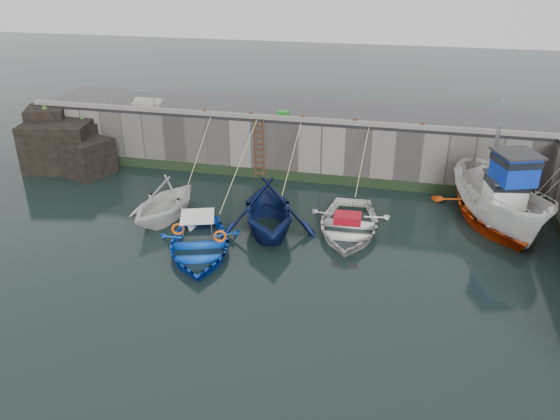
% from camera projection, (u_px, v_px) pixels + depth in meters
% --- Properties ---
extents(ground, '(120.00, 120.00, 0.00)m').
position_uv_depth(ground, '(240.00, 281.00, 19.66)').
color(ground, black).
rests_on(ground, ground).
extents(quay_back, '(30.00, 5.00, 3.00)m').
position_uv_depth(quay_back, '(307.00, 139.00, 30.04)').
color(quay_back, slate).
rests_on(quay_back, ground).
extents(road_back, '(30.00, 5.00, 0.16)m').
position_uv_depth(road_back, '(307.00, 111.00, 29.37)').
color(road_back, black).
rests_on(road_back, quay_back).
extents(kerb_back, '(30.00, 0.30, 0.20)m').
position_uv_depth(kerb_back, '(299.00, 119.00, 27.22)').
color(kerb_back, slate).
rests_on(kerb_back, road_back).
extents(algae_back, '(30.00, 0.08, 0.50)m').
position_uv_depth(algae_back, '(297.00, 177.00, 28.33)').
color(algae_back, black).
rests_on(algae_back, ground).
extents(rock_outcrop, '(5.85, 4.24, 3.41)m').
position_uv_depth(rock_outcrop, '(64.00, 145.00, 29.90)').
color(rock_outcrop, black).
rests_on(rock_outcrop, ground).
extents(ladder, '(0.51, 0.08, 3.20)m').
position_uv_depth(ladder, '(259.00, 149.00, 28.15)').
color(ladder, '#3F1E0F').
rests_on(ladder, ground).
extents(boat_near_white, '(4.41, 4.89, 2.28)m').
position_uv_depth(boat_near_white, '(166.00, 219.00, 24.36)').
color(boat_near_white, silver).
rests_on(boat_near_white, ground).
extents(boat_near_white_rope, '(0.04, 4.21, 3.10)m').
position_uv_depth(boat_near_white_rope, '(200.00, 184.00, 28.02)').
color(boat_near_white_rope, tan).
rests_on(boat_near_white_rope, ground).
extents(boat_near_blue, '(5.06, 5.94, 1.04)m').
position_uv_depth(boat_near_blue, '(199.00, 252.00, 21.62)').
color(boat_near_blue, blue).
rests_on(boat_near_blue, ground).
extents(boat_near_blue_rope, '(0.04, 6.36, 3.10)m').
position_uv_depth(boat_near_blue_rope, '(240.00, 199.00, 26.38)').
color(boat_near_blue_rope, tan).
rests_on(boat_near_blue_rope, ground).
extents(boat_near_blacktrim, '(5.75, 6.18, 2.65)m').
position_uv_depth(boat_near_blacktrim, '(268.00, 231.00, 23.25)').
color(boat_near_blacktrim, '#0A1643').
rests_on(boat_near_blacktrim, ground).
extents(boat_near_blacktrim_rope, '(0.04, 4.30, 3.10)m').
position_uv_depth(boat_near_blacktrim_rope, '(290.00, 193.00, 26.96)').
color(boat_near_blacktrim_rope, tan).
rests_on(boat_near_blacktrim_rope, ground).
extents(boat_near_navy, '(4.03, 5.47, 1.10)m').
position_uv_depth(boat_near_navy, '(348.00, 231.00, 23.29)').
color(boat_near_navy, white).
rests_on(boat_near_navy, ground).
extents(boat_near_navy_rope, '(0.04, 3.66, 3.10)m').
position_uv_depth(boat_near_navy_rope, '(358.00, 196.00, 26.63)').
color(boat_near_navy_rope, tan).
rests_on(boat_near_navy_rope, ground).
extents(boat_far_white, '(4.76, 7.21, 5.61)m').
position_uv_depth(boat_far_white, '(500.00, 203.00, 23.28)').
color(boat_far_white, white).
rests_on(boat_far_white, ground).
extents(boat_far_orange, '(6.09, 7.63, 4.41)m').
position_uv_depth(boat_far_orange, '(496.00, 211.00, 24.04)').
color(boat_far_orange, '#FF4B0D').
rests_on(boat_far_orange, ground).
extents(fish_crate, '(0.62, 0.51, 0.29)m').
position_uv_depth(fish_crate, '(283.00, 114.00, 27.98)').
color(fish_crate, '#18861D').
rests_on(fish_crate, road_back).
extents(railing, '(1.60, 1.05, 1.00)m').
position_uv_depth(railing, '(147.00, 102.00, 30.01)').
color(railing, '#A5A8AD').
rests_on(railing, road_back).
extents(bollard_a, '(0.18, 0.18, 0.28)m').
position_uv_depth(bollard_a, '(205.00, 112.00, 28.36)').
color(bollard_a, '#3F1E0F').
rests_on(bollard_a, road_back).
extents(bollard_b, '(0.18, 0.18, 0.28)m').
position_uv_depth(bollard_b, '(251.00, 115.00, 27.83)').
color(bollard_b, '#3F1E0F').
rests_on(bollard_b, road_back).
extents(bollard_c, '(0.18, 0.18, 0.28)m').
position_uv_depth(bollard_c, '(303.00, 118.00, 27.25)').
color(bollard_c, '#3F1E0F').
rests_on(bollard_c, road_back).
extents(bollard_d, '(0.18, 0.18, 0.28)m').
position_uv_depth(bollard_d, '(355.00, 121.00, 26.70)').
color(bollard_d, '#3F1E0F').
rests_on(bollard_d, road_back).
extents(bollard_e, '(0.18, 0.18, 0.28)m').
position_uv_depth(bollard_e, '(422.00, 126.00, 26.02)').
color(bollard_e, '#3F1E0F').
rests_on(bollard_e, road_back).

